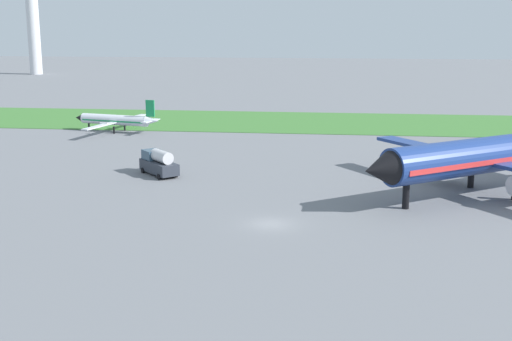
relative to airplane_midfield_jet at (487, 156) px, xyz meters
name	(u,v)px	position (x,y,z in m)	size (l,w,h in m)	color
ground_plane	(271,224)	(-22.73, -14.03, -4.48)	(600.00, 600.00, 0.00)	slate
grass_taxiway_strip	(305,122)	(-22.73, 53.24, -4.44)	(360.00, 28.00, 0.08)	#3D7533
airplane_midfield_jet	(487,156)	(0.00, 0.00, 0.00)	(30.12, 29.79, 12.43)	navy
airplane_taxiing_turboprop	(116,120)	(-55.16, 37.63, -2.32)	(16.74, 19.42, 5.90)	silver
fuel_truck_near_gate	(159,163)	(-38.96, 5.42, -2.89)	(6.13, 6.44, 3.29)	#2D333D
control_tower	(32,14)	(-127.03, 162.51, 17.23)	(8.00, 8.00, 36.85)	silver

